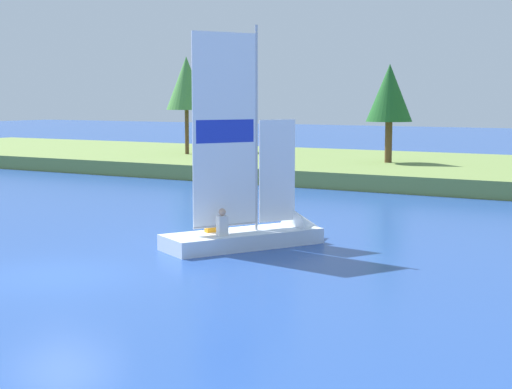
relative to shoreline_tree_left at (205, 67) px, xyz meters
The scene contains 6 objects.
ground_plane 34.04m from the shoreline_tree_left, 62.16° to the right, with size 200.00×200.00×0.00m, color #234793.
shore_bank 16.80m from the shoreline_tree_left, ahead, with size 80.00×15.93×0.79m, color olive.
shoreline_tree_left is the anchor object (origin of this frame).
shoreline_tree_midleft 3.59m from the shoreline_tree_left, 75.94° to the right, with size 2.46×2.46×5.92m.
shoreline_tree_centre 14.28m from the shoreline_tree_left, 13.01° to the right, with size 2.44×2.44×5.21m.
sailboat 30.00m from the shoreline_tree_left, 52.71° to the right, with size 3.78×5.25×6.73m.
Camera 1 is at (13.42, -13.73, 4.22)m, focal length 55.96 mm.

